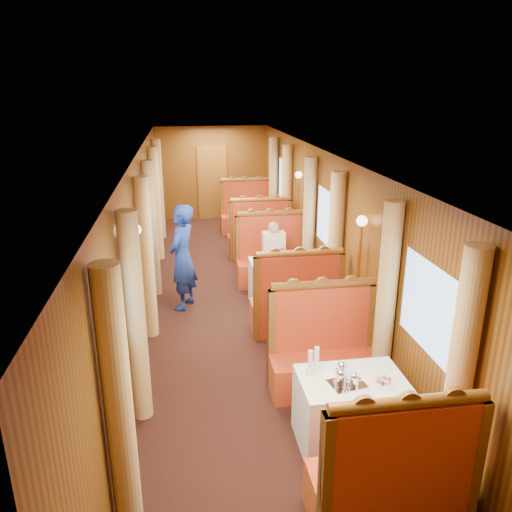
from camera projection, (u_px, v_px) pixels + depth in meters
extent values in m
cube|color=brown|center=(212.00, 183.00, 13.60)|extent=(0.80, 0.04, 2.00)
cube|color=white|center=(350.00, 411.00, 5.05)|extent=(1.05, 0.72, 0.75)
cube|color=#A51812|center=(386.00, 495.00, 4.21)|extent=(1.30, 0.55, 0.45)
cube|color=#A51812|center=(404.00, 451.00, 3.80)|extent=(1.30, 0.12, 0.80)
cylinder|color=brown|center=(409.00, 402.00, 3.66)|extent=(1.23, 0.10, 0.10)
cube|color=#A51812|center=(324.00, 373.00, 5.98)|extent=(1.30, 0.55, 0.45)
cube|color=#A51812|center=(321.00, 318.00, 5.98)|extent=(1.30, 0.12, 0.80)
cylinder|color=brown|center=(323.00, 284.00, 5.84)|extent=(1.23, 0.10, 0.10)
cube|color=white|center=(282.00, 283.00, 8.32)|extent=(1.05, 0.72, 0.75)
cube|color=#A51812|center=(294.00, 316.00, 7.48)|extent=(1.30, 0.55, 0.45)
cube|color=#A51812|center=(299.00, 282.00, 7.08)|extent=(1.30, 0.12, 0.80)
cylinder|color=brown|center=(300.00, 253.00, 6.94)|extent=(1.23, 0.10, 0.10)
cube|color=#A51812|center=(272.00, 272.00, 9.26)|extent=(1.30, 0.55, 0.45)
cube|color=#A51812|center=(270.00, 236.00, 9.26)|extent=(1.30, 0.12, 0.80)
cylinder|color=brown|center=(270.00, 213.00, 9.12)|extent=(1.23, 0.10, 0.10)
cube|color=white|center=(253.00, 228.00, 11.60)|extent=(1.05, 0.72, 0.75)
cube|color=#A51812|center=(259.00, 246.00, 10.76)|extent=(1.30, 0.55, 0.45)
cube|color=#A51812|center=(260.00, 220.00, 10.36)|extent=(1.30, 0.12, 0.80)
cylinder|color=brown|center=(260.00, 200.00, 10.21)|extent=(1.23, 0.10, 0.10)
cube|color=#A51812|center=(247.00, 223.00, 12.54)|extent=(1.30, 0.55, 0.45)
cube|color=#A51812|center=(246.00, 197.00, 12.54)|extent=(1.30, 0.12, 0.80)
cylinder|color=brown|center=(246.00, 180.00, 12.39)|extent=(1.23, 0.10, 0.10)
cube|color=silver|center=(347.00, 384.00, 4.83)|extent=(0.39, 0.32, 0.01)
cylinder|color=white|center=(383.00, 383.00, 4.85)|extent=(0.23, 0.23, 0.01)
cylinder|color=white|center=(310.00, 371.00, 4.99)|extent=(0.08, 0.08, 0.08)
cylinder|color=white|center=(310.00, 359.00, 4.95)|extent=(0.05, 0.05, 0.18)
cylinder|color=white|center=(316.00, 367.00, 5.05)|extent=(0.08, 0.08, 0.08)
cylinder|color=white|center=(317.00, 355.00, 5.01)|extent=(0.05, 0.05, 0.18)
cylinder|color=silver|center=(282.00, 258.00, 8.18)|extent=(0.06, 0.06, 0.14)
cylinder|color=silver|center=(253.00, 209.00, 11.44)|extent=(0.06, 0.06, 0.14)
cylinder|color=tan|center=(119.00, 410.00, 3.76)|extent=(0.22, 0.22, 2.35)
cylinder|color=tan|center=(135.00, 320.00, 5.22)|extent=(0.22, 0.22, 2.35)
cylinder|color=tan|center=(459.00, 380.00, 4.15)|extent=(0.22, 0.22, 2.35)
cylinder|color=tan|center=(386.00, 303.00, 5.61)|extent=(0.22, 0.22, 2.35)
cylinder|color=tan|center=(146.00, 259.00, 7.04)|extent=(0.22, 0.22, 2.35)
cylinder|color=tan|center=(151.00, 230.00, 8.50)|extent=(0.22, 0.22, 2.35)
cylinder|color=tan|center=(335.00, 250.00, 7.42)|extent=(0.22, 0.22, 2.35)
cylinder|color=tan|center=(309.00, 223.00, 8.88)|extent=(0.22, 0.22, 2.35)
cylinder|color=tan|center=(156.00, 204.00, 10.31)|extent=(0.22, 0.22, 2.35)
cylinder|color=tan|center=(159.00, 190.00, 11.77)|extent=(0.22, 0.22, 2.35)
cylinder|color=tan|center=(287.00, 200.00, 10.70)|extent=(0.22, 0.22, 2.35)
cylinder|color=tan|center=(273.00, 186.00, 12.16)|extent=(0.22, 0.22, 2.35)
cylinder|color=#BF8C3F|center=(141.00, 304.00, 6.21)|extent=(0.04, 0.04, 1.85)
sphere|color=#FFD18C|center=(135.00, 230.00, 5.90)|extent=(0.14, 0.14, 0.14)
cylinder|color=#BF8C3F|center=(357.00, 291.00, 6.60)|extent=(0.04, 0.04, 1.85)
sphere|color=#FFD18C|center=(362.00, 221.00, 6.29)|extent=(0.14, 0.14, 0.14)
cylinder|color=#BF8C3F|center=(154.00, 229.00, 9.48)|extent=(0.04, 0.04, 1.85)
sphere|color=#FFD18C|center=(150.00, 179.00, 9.17)|extent=(0.14, 0.14, 0.14)
cylinder|color=#BF8C3F|center=(297.00, 223.00, 9.87)|extent=(0.04, 0.04, 1.85)
sphere|color=#FFD18C|center=(299.00, 175.00, 9.57)|extent=(0.14, 0.14, 0.14)
imported|color=navy|center=(182.00, 258.00, 8.04)|extent=(0.63, 0.75, 1.74)
cube|color=beige|center=(273.00, 247.00, 8.98)|extent=(0.40, 0.24, 0.55)
sphere|color=tan|center=(274.00, 227.00, 8.87)|extent=(0.20, 0.20, 0.20)
cube|color=beige|center=(275.00, 262.00, 8.90)|extent=(0.36, 0.30, 0.14)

